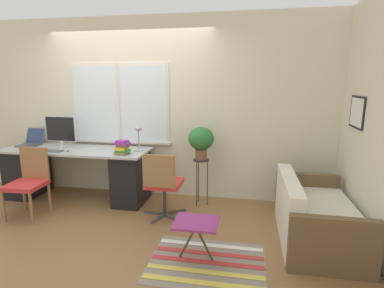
# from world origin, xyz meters

# --- Properties ---
(ground_plane) EXTENTS (14.00, 14.00, 0.00)m
(ground_plane) POSITION_xyz_m (0.00, 0.00, 0.00)
(ground_plane) COLOR olive
(wall_back_with_window) EXTENTS (9.00, 0.12, 2.70)m
(wall_back_with_window) POSITION_xyz_m (-0.01, 0.79, 1.35)
(wall_back_with_window) COLOR beige
(wall_back_with_window) RESTS_ON ground_plane
(wall_right_with_picture) EXTENTS (0.08, 9.00, 2.70)m
(wall_right_with_picture) POSITION_xyz_m (3.05, 0.00, 1.35)
(wall_right_with_picture) COLOR beige
(wall_right_with_picture) RESTS_ON ground_plane
(desk) EXTENTS (2.20, 0.71, 0.77)m
(desk) POSITION_xyz_m (-0.75, 0.35, 0.42)
(desk) COLOR #B2B7BC
(desk) RESTS_ON ground_plane
(laptop) EXTENTS (0.30, 0.35, 0.25)m
(laptop) POSITION_xyz_m (-1.59, 0.48, 0.83)
(laptop) COLOR #4C4C51
(laptop) RESTS_ON desk
(monitor) EXTENTS (0.49, 0.16, 0.47)m
(monitor) POSITION_xyz_m (-1.03, 0.44, 1.03)
(monitor) COLOR silver
(monitor) RESTS_ON desk
(keyboard) EXTENTS (0.41, 0.12, 0.02)m
(keyboard) POSITION_xyz_m (-1.05, 0.15, 0.78)
(keyboard) COLOR slate
(keyboard) RESTS_ON desk
(mouse) EXTENTS (0.04, 0.06, 0.03)m
(mouse) POSITION_xyz_m (-0.76, 0.17, 0.79)
(mouse) COLOR slate
(mouse) RESTS_ON desk
(desk_lamp) EXTENTS (0.14, 0.14, 0.36)m
(desk_lamp) POSITION_xyz_m (0.22, 0.43, 1.03)
(desk_lamp) COLOR #ADADB2
(desk_lamp) RESTS_ON desk
(book_stack) EXTENTS (0.21, 0.18, 0.20)m
(book_stack) POSITION_xyz_m (0.07, 0.18, 0.87)
(book_stack) COLOR olive
(book_stack) RESTS_ON desk
(desk_chair_wooden) EXTENTS (0.46, 0.47, 0.89)m
(desk_chair_wooden) POSITION_xyz_m (-1.07, -0.29, 0.48)
(desk_chair_wooden) COLOR olive
(desk_chair_wooden) RESTS_ON ground_plane
(office_chair_swivel) EXTENTS (0.56, 0.58, 0.89)m
(office_chair_swivel) POSITION_xyz_m (0.71, -0.06, 0.48)
(office_chair_swivel) COLOR #47474C
(office_chair_swivel) RESTS_ON ground_plane
(couch_loveseat) EXTENTS (0.80, 1.40, 0.71)m
(couch_loveseat) POSITION_xyz_m (2.53, -0.29, 0.26)
(couch_loveseat) COLOR white
(couch_loveseat) RESTS_ON ground_plane
(plant_stand) EXTENTS (0.22, 0.22, 0.68)m
(plant_stand) POSITION_xyz_m (1.13, 0.44, 0.58)
(plant_stand) COLOR #333338
(plant_stand) RESTS_ON ground_plane
(potted_plant) EXTENTS (0.36, 0.36, 0.46)m
(potted_plant) POSITION_xyz_m (1.13, 0.44, 0.96)
(potted_plant) COLOR brown
(potted_plant) RESTS_ON plant_stand
(floor_rug_striped) EXTENTS (1.14, 0.87, 0.01)m
(floor_rug_striped) POSITION_xyz_m (1.41, -0.96, 0.00)
(floor_rug_striped) COLOR gray
(floor_rug_striped) RESTS_ON ground_plane
(folding_stool) EXTENTS (0.43, 0.37, 0.42)m
(folding_stool) POSITION_xyz_m (1.29, -0.92, 0.38)
(folding_stool) COLOR #93337A
(folding_stool) RESTS_ON ground_plane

